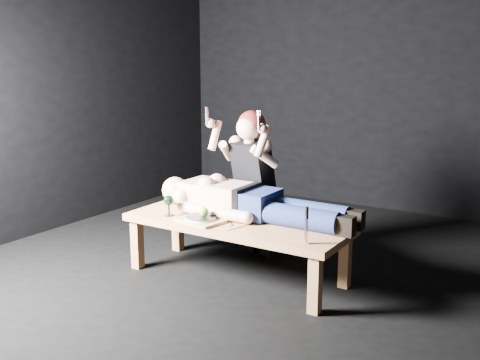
{
  "coord_description": "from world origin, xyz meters",
  "views": [
    {
      "loc": [
        1.86,
        -3.5,
        1.62
      ],
      "look_at": [
        -0.3,
        -0.05,
        0.75
      ],
      "focal_mm": 41.9,
      "sensor_mm": 36.0,
      "label": 1
    }
  ],
  "objects_px": {
    "lying_man": "(254,199)",
    "kneeling_woman": "(259,181)",
    "carving_knife": "(306,225)",
    "goblet": "(169,206)",
    "serving_tray": "(201,220)",
    "table": "(237,249)"
  },
  "relations": [
    {
      "from": "kneeling_woman",
      "to": "carving_knife",
      "type": "xyz_separation_m",
      "value": [
        0.8,
        -0.77,
        -0.06
      ]
    },
    {
      "from": "kneeling_woman",
      "to": "lying_man",
      "type": "bearing_deg",
      "value": -54.5
    },
    {
      "from": "serving_tray",
      "to": "carving_knife",
      "type": "relative_size",
      "value": 1.35
    },
    {
      "from": "goblet",
      "to": "carving_knife",
      "type": "bearing_deg",
      "value": -2.62
    },
    {
      "from": "lying_man",
      "to": "goblet",
      "type": "xyz_separation_m",
      "value": [
        -0.57,
        -0.33,
        -0.06
      ]
    },
    {
      "from": "table",
      "to": "carving_knife",
      "type": "distance_m",
      "value": 0.8
    },
    {
      "from": "table",
      "to": "serving_tray",
      "type": "relative_size",
      "value": 5.08
    },
    {
      "from": "lying_man",
      "to": "kneeling_woman",
      "type": "relative_size",
      "value": 1.44
    },
    {
      "from": "kneeling_woman",
      "to": "serving_tray",
      "type": "distance_m",
      "value": 0.74
    },
    {
      "from": "lying_man",
      "to": "goblet",
      "type": "bearing_deg",
      "value": -149.76
    },
    {
      "from": "table",
      "to": "carving_knife",
      "type": "relative_size",
      "value": 6.85
    },
    {
      "from": "table",
      "to": "kneeling_woman",
      "type": "distance_m",
      "value": 0.69
    },
    {
      "from": "kneeling_woman",
      "to": "table",
      "type": "bearing_deg",
      "value": -66.71
    },
    {
      "from": "serving_tray",
      "to": "goblet",
      "type": "relative_size",
      "value": 2.08
    },
    {
      "from": "goblet",
      "to": "carving_knife",
      "type": "relative_size",
      "value": 0.65
    },
    {
      "from": "kneeling_woman",
      "to": "goblet",
      "type": "bearing_deg",
      "value": -107.94
    },
    {
      "from": "lying_man",
      "to": "carving_knife",
      "type": "height_order",
      "value": "lying_man"
    },
    {
      "from": "lying_man",
      "to": "carving_knife",
      "type": "xyz_separation_m",
      "value": [
        0.62,
        -0.38,
        -0.02
      ]
    },
    {
      "from": "table",
      "to": "serving_tray",
      "type": "bearing_deg",
      "value": -140.22
    },
    {
      "from": "goblet",
      "to": "carving_knife",
      "type": "xyz_separation_m",
      "value": [
        1.19,
        -0.05,
        0.04
      ]
    },
    {
      "from": "lying_man",
      "to": "kneeling_woman",
      "type": "xyz_separation_m",
      "value": [
        -0.18,
        0.39,
        0.04
      ]
    },
    {
      "from": "lying_man",
      "to": "serving_tray",
      "type": "bearing_deg",
      "value": -128.31
    }
  ]
}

